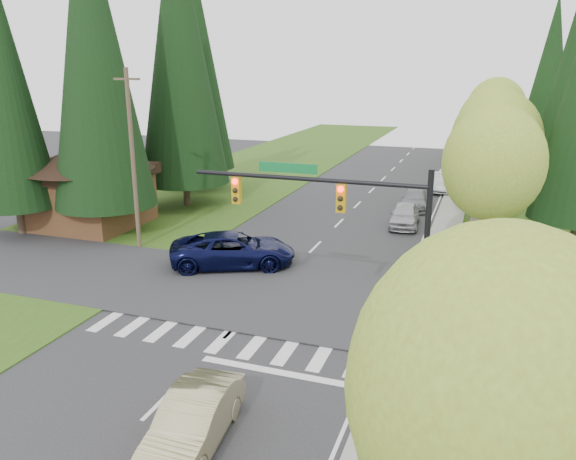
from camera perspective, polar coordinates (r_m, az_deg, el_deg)
The scene contains 31 objects.
ground at distance 19.41m, azimuth -11.08°, elevation -15.12°, with size 120.00×120.00×0.00m, color #28282B.
grass_east at distance 35.78m, azimuth 25.38°, elevation -1.58°, with size 14.00×110.00×0.06m, color #2B4F15.
grass_west at distance 41.70m, azimuth -12.73°, elevation 1.98°, with size 14.00×110.00×0.06m, color #2B4F15.
cross_street at distance 25.81m, azimuth -2.08°, elevation -6.58°, with size 120.00×8.00×0.10m, color #28282B.
sidewalk_east at distance 37.50m, azimuth 15.86°, elevation 0.22°, with size 1.80×80.00×0.13m, color gray.
curb_east at distance 37.55m, azimuth 14.57°, elevation 0.34°, with size 0.20×80.00×0.13m, color gray.
stone_wall_north at distance 45.15m, azimuth 18.78°, elevation 3.00°, with size 0.70×40.00×0.70m, color #4C4438.
traffic_signal at distance 19.78m, azimuth 5.86°, elevation 1.44°, with size 8.70×0.37×6.80m.
brown_building at distance 38.23m, azimuth -19.53°, elevation 4.94°, with size 8.40×8.40×5.40m.
utility_pole at distance 32.26m, azimuth -15.49°, elevation 6.97°, with size 1.60×0.24×10.00m.
decid_tree_0 at distance 28.45m, azimuth 20.15°, elevation 6.33°, with size 4.80×4.80×8.37m.
decid_tree_1 at distance 35.36m, azimuth 20.37°, elevation 8.39°, with size 5.20×5.20×8.80m.
decid_tree_2 at distance 42.31m, azimuth 20.09°, elevation 9.73°, with size 5.00×5.00×8.82m.
decid_tree_3 at distance 49.30m, azimuth 20.20°, elevation 10.20°, with size 5.00×5.00×8.55m.
decid_tree_4 at distance 56.25m, azimuth 20.35°, elevation 11.22°, with size 5.40×5.40×9.18m.
decid_tree_5 at distance 63.27m, azimuth 20.10°, elevation 11.20°, with size 4.80×4.80×8.30m.
decid_tree_6 at distance 70.23m, azimuth 20.23°, elevation 11.87°, with size 5.20×5.20×8.86m.
decid_tree_south at distance 9.40m, azimuth 20.40°, elevation -15.11°, with size 4.60×4.60×7.92m.
conifer_w_a at distance 35.59m, azimuth -19.15°, elevation 16.64°, with size 6.12×6.12×19.80m.
conifer_w_b at distance 40.58m, azimuth -18.88°, elevation 15.09°, with size 5.44×5.44×17.80m.
conifer_w_c at distance 41.70m, azimuth -10.99°, elevation 17.71°, with size 6.46×6.46×20.80m.
conifer_w_d at distance 37.43m, azimuth -27.06°, elevation 13.42°, with size 5.10×5.10×16.80m.
conifer_w_e at distance 47.89m, azimuth -9.33°, elevation 16.36°, with size 5.78×5.78×18.80m.
conifer_e_c at distance 62.33m, azimuth 25.07°, elevation 14.10°, with size 5.10×5.10×16.80m.
sedan_champagne at distance 16.31m, azimuth -9.64°, elevation -18.61°, with size 1.57×4.50×1.48m, color tan.
suv_navy at distance 29.25m, azimuth -5.61°, elevation -2.01°, with size 2.95×6.41×1.78m, color black.
parked_car_a at distance 37.28m, azimuth 11.77°, elevation 1.51°, with size 1.79×4.44×1.51m, color #A4A3A8.
parked_car_b at distance 42.27m, azimuth 12.76°, elevation 3.06°, with size 1.88×4.61×1.34m, color gray.
parked_car_c at distance 48.71m, azimuth 15.40°, elevation 4.68°, with size 1.59×4.57×1.50m, color #B9BABE.
parked_car_d at distance 51.52m, azimuth 15.66°, elevation 5.21°, with size 1.65×4.10×1.40m, color white.
parked_car_e at distance 63.90m, azimuth 16.53°, elevation 7.10°, with size 1.72×4.23×1.23m, color silver.
Camera 1 is at (8.82, -14.11, 9.99)m, focal length 35.00 mm.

